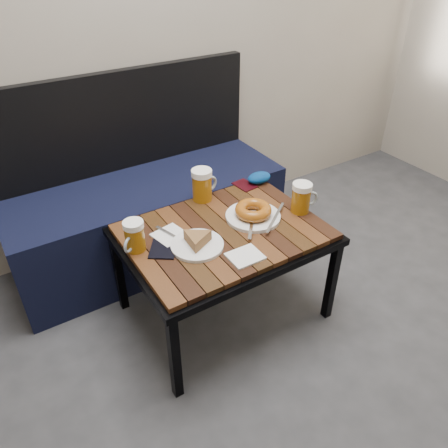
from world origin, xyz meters
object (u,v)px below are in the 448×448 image
beer_mug_left (134,236)px  passport_burgundy (245,185)px  beer_mug_right (302,198)px  passport_navy (164,248)px  plate_bagel (253,213)px  plate_pie (197,242)px  knit_pouch (259,178)px  cafe_table (224,238)px  bench (147,211)px  beer_mug_centre (202,185)px

beer_mug_left → passport_burgundy: beer_mug_left is taller
beer_mug_right → passport_navy: (-0.63, 0.08, -0.07)m
passport_burgundy → plate_bagel: bearing=-123.4°
plate_pie → knit_pouch: 0.59m
beer_mug_left → passport_navy: bearing=114.5°
plate_pie → plate_bagel: plate_bagel is taller
passport_navy → cafe_table: bearing=31.4°
beer_mug_right → passport_burgundy: beer_mug_right is taller
plate_pie → passport_navy: plate_pie is taller
bench → passport_burgundy: (0.39, -0.34, 0.20)m
plate_pie → knit_pouch: size_ratio=1.73×
bench → passport_navy: size_ratio=10.08×
passport_burgundy → bench: bearing=132.4°
passport_navy → beer_mug_right: bearing=28.3°
cafe_table → passport_burgundy: size_ratio=7.71×
bench → knit_pouch: 0.62m
cafe_table → beer_mug_centre: (0.05, 0.26, 0.12)m
bench → beer_mug_centre: bearing=-65.8°
beer_mug_left → beer_mug_right: beer_mug_right is taller
plate_pie → knit_pouch: (0.51, 0.29, 0.00)m
passport_navy → plate_bagel: bearing=33.6°
knit_pouch → passport_burgundy: bearing=171.5°
plate_bagel → beer_mug_left: bearing=173.0°
cafe_table → beer_mug_right: bearing=-9.1°
bench → plate_pie: bearing=-94.3°
bench → beer_mug_left: bench is taller
bench → cafe_table: size_ratio=1.67×
cafe_table → passport_burgundy: (0.28, 0.26, 0.05)m
beer_mug_left → passport_burgundy: bearing=159.9°
passport_burgundy → knit_pouch: (0.08, -0.01, 0.02)m
bench → passport_burgundy: 0.55m
beer_mug_centre → plate_pie: size_ratio=0.71×
cafe_table → plate_pie: size_ratio=4.00×
bench → beer_mug_centre: (0.15, -0.34, 0.27)m
cafe_table → plate_bagel: bearing=2.4°
beer_mug_left → beer_mug_right: (0.72, -0.13, 0.00)m
knit_pouch → cafe_table: bearing=-145.4°
beer_mug_left → passport_navy: 0.12m
beer_mug_right → plate_bagel: 0.22m
plate_pie → passport_burgundy: size_ratio=1.93×
beer_mug_left → beer_mug_centre: (0.41, 0.19, 0.01)m
plate_bagel → passport_burgundy: bearing=62.8°
beer_mug_centre → passport_navy: beer_mug_centre is taller
plate_bagel → beer_mug_right: bearing=-17.1°
beer_mug_left → beer_mug_right: size_ratio=0.94×
beer_mug_left → plate_bagel: size_ratio=0.44×
beer_mug_left → passport_navy: (0.09, -0.05, -0.06)m
bench → knit_pouch: (0.46, -0.35, 0.23)m
bench → passport_burgundy: size_ratio=12.85×
beer_mug_left → plate_pie: beer_mug_left is taller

